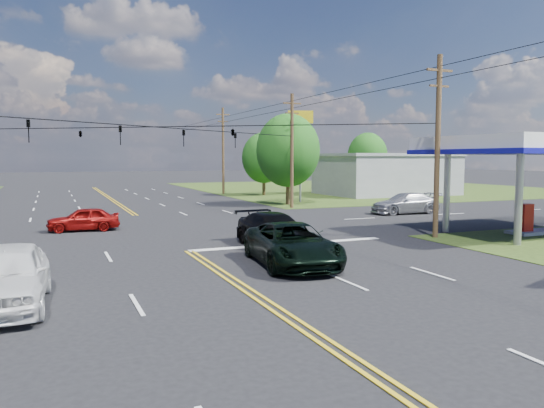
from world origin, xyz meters
name	(u,v)px	position (x,y,z in m)	size (l,w,h in m)	color
ground	(156,229)	(0.00, 12.00, 0.00)	(280.00, 280.00, 0.00)	black
grass_ne	(365,188)	(35.00, 44.00, 0.00)	(46.00, 48.00, 0.03)	#293E14
stop_bar	(290,244)	(5.00, 4.00, 0.00)	(10.00, 0.50, 0.02)	silver
retail_ne	(386,175)	(30.00, 32.00, 2.20)	(14.00, 10.00, 4.40)	gray
gas_canopy	(544,149)	(19.50, 2.00, 4.71)	(12.20, 8.20, 5.35)	white
pole_se	(438,144)	(13.00, 3.00, 4.92)	(1.60, 0.28, 9.50)	#49331F
pole_ne	(292,149)	(13.00, 21.00, 4.92)	(1.60, 0.28, 9.50)	#49331F
pole_right_far	(223,150)	(13.00, 40.00, 5.17)	(1.60, 0.28, 10.00)	#49331F
span_wire_signals	(154,127)	(0.00, 12.00, 6.00)	(26.00, 18.00, 1.13)	black
power_lines	(160,76)	(0.00, 10.00, 8.60)	(26.04, 100.00, 0.64)	black
tree_right_a	(288,150)	(14.00, 24.00, 4.87)	(5.70, 5.70, 8.18)	#49331F
tree_right_b	(264,158)	(16.50, 36.00, 4.22)	(4.94, 4.94, 7.09)	#49331F
tree_far_r	(367,155)	(34.00, 42.00, 4.54)	(5.32, 5.32, 7.63)	#49331F
pickup_dkgreen	(292,244)	(3.00, -0.59, 0.83)	(2.74, 5.94, 1.65)	black
suv_black	(275,230)	(3.99, 3.50, 0.80)	(2.25, 5.55, 1.61)	black
pickup_white	(6,276)	(-6.89, -2.87, 0.91)	(2.14, 5.31, 1.81)	silver
sedan_red	(83,219)	(-3.97, 13.00, 0.68)	(1.62, 4.02, 1.37)	maroon
sedan_far	(405,203)	(19.05, 13.67, 0.78)	(2.20, 5.41, 1.57)	#A4A4A8
polesign_ne	(300,130)	(16.16, 25.94, 6.80)	(2.30, 1.08, 8.62)	#A5A5AA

